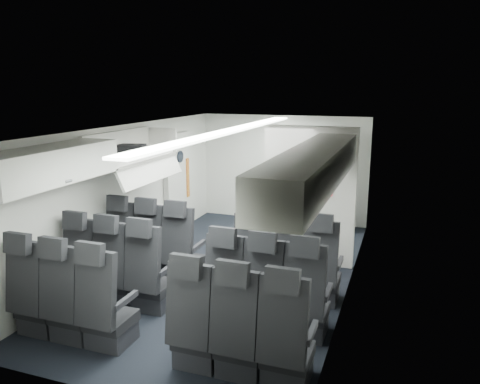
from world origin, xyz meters
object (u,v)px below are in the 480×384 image
Objects in this scene: seat_row_mid at (188,285)px; flight_attendant at (280,197)px; seat_row_rear at (149,320)px; boarding_door at (178,183)px; carry_on_bag at (131,153)px; galley_unit at (327,181)px; seat_row_front at (217,260)px.

seat_row_mid is 3.17m from flight_attendant.
boarding_door reaches higher than seat_row_rear.
carry_on_bag is (-1.44, 2.07, 1.37)m from seat_row_rear.
seat_row_mid is at bearing -61.23° from boarding_door.
galley_unit is 3.91m from carry_on_bag.
seat_row_mid is 1.75× the size of galley_unit.
seat_row_mid is 1.79× the size of boarding_door.
carry_on_bag reaches higher than boarding_door.
seat_row_rear is at bearing -90.00° from seat_row_front.
flight_attendant reaches higher than seat_row_front.
seat_row_rear is 4.25m from boarding_door.
boarding_door is at bearing 109.13° from flight_attendant.
galley_unit is 2.84m from boarding_door.
boarding_door reaches higher than flight_attendant.
galley_unit is 1.22m from flight_attendant.
boarding_door is (-1.64, 3.89, 0.55)m from seat_row_rear.
carry_on_bag is at bearing 124.90° from seat_row_rear.
galley_unit is at bearing 73.72° from seat_row_front.
seat_row_mid is at bearing -55.14° from carry_on_bag.
flight_attendant reaches higher than seat_row_mid.
boarding_door is at bearing 112.87° from seat_row_rear.
seat_row_mid is 1.00× the size of seat_row_rear.
carry_on_bag is (-1.44, 1.17, 1.37)m from seat_row_mid.
boarding_door is (-2.59, -1.17, 0.00)m from galley_unit.
seat_row_mid is 8.55× the size of carry_on_bag.
seat_row_rear is at bearing -90.00° from seat_row_mid.
boarding_door reaches higher than seat_row_mid.
seat_row_rear is 5.17m from galley_unit.
flight_attendant is at bearing 85.92° from seat_row_rear.
seat_row_rear is at bearing -71.27° from carry_on_bag.
flight_attendant is at bearing 4.41° from boarding_door.
galley_unit reaches higher than seat_row_mid.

